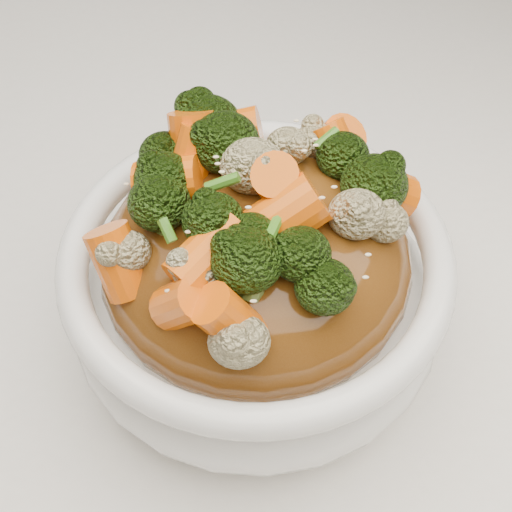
{
  "coord_description": "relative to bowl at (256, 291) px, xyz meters",
  "views": [
    {
      "loc": [
        -0.02,
        -0.26,
        1.12
      ],
      "look_at": [
        -0.01,
        -0.02,
        0.82
      ],
      "focal_mm": 50.0,
      "sensor_mm": 36.0,
      "label": 1
    }
  ],
  "objects": [
    {
      "name": "sauce_base",
      "position": [
        0.0,
        0.0,
        0.03
      ],
      "size": [
        0.2,
        0.2,
        0.09
      ],
      "primitive_type": "ellipsoid",
      "rotation": [
        0.0,
        0.0,
        -0.23
      ],
      "color": "#5C330F",
      "rests_on": "bowl"
    },
    {
      "name": "tablecloth",
      "position": [
        0.01,
        0.02,
        -0.06
      ],
      "size": [
        1.2,
        0.8,
        0.04
      ],
      "primitive_type": "cube",
      "color": "white",
      "rests_on": "dining_table"
    },
    {
      "name": "carrots",
      "position": [
        0.0,
        0.0,
        0.09
      ],
      "size": [
        0.2,
        0.2,
        0.05
      ],
      "primitive_type": null,
      "rotation": [
        0.0,
        0.0,
        -0.23
      ],
      "color": "#ED5F07",
      "rests_on": "sauce_base"
    },
    {
      "name": "bowl",
      "position": [
        0.0,
        0.0,
        0.0
      ],
      "size": [
        0.25,
        0.25,
        0.08
      ],
      "primitive_type": null,
      "rotation": [
        0.0,
        0.0,
        -0.23
      ],
      "color": "white",
      "rests_on": "tablecloth"
    },
    {
      "name": "cauliflower",
      "position": [
        0.0,
        0.0,
        0.09
      ],
      "size": [
        0.2,
        0.2,
        0.04
      ],
      "primitive_type": null,
      "rotation": [
        0.0,
        0.0,
        -0.23
      ],
      "color": "tan",
      "rests_on": "sauce_base"
    },
    {
      "name": "sesame_seeds",
      "position": [
        0.0,
        0.0,
        0.09
      ],
      "size": [
        0.18,
        0.18,
        0.01
      ],
      "primitive_type": null,
      "rotation": [
        0.0,
        0.0,
        -0.23
      ],
      "color": "beige",
      "rests_on": "sauce_base"
    },
    {
      "name": "broccoli",
      "position": [
        0.0,
        0.0,
        0.09
      ],
      "size": [
        0.2,
        0.2,
        0.04
      ],
      "primitive_type": null,
      "rotation": [
        0.0,
        0.0,
        -0.23
      ],
      "color": "black",
      "rests_on": "sauce_base"
    },
    {
      "name": "scallions",
      "position": [
        0.0,
        0.0,
        0.09
      ],
      "size": [
        0.15,
        0.15,
        0.02
      ],
      "primitive_type": null,
      "rotation": [
        0.0,
        0.0,
        -0.23
      ],
      "color": "#39731A",
      "rests_on": "sauce_base"
    }
  ]
}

